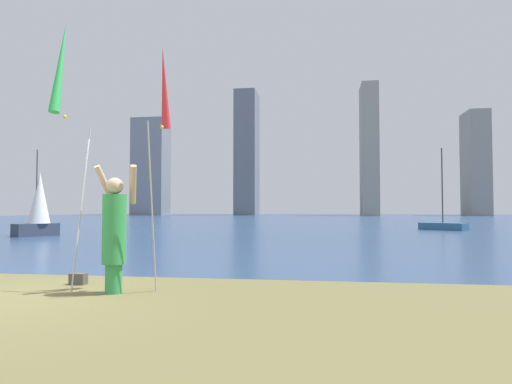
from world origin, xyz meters
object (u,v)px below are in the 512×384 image
bag (78,279)px  kite_flag_right (164,93)px  person (115,230)px  sailboat_3 (443,225)px  sailboat_4 (39,206)px  kite_flag_left (61,72)px

bag → kite_flag_right: bearing=-4.6°
person → sailboat_3: sailboat_3 is taller
person → sailboat_4: 17.33m
person → bag: 1.50m
person → kite_flag_right: size_ratio=0.50×
person → bag: (-0.99, 0.67, -0.90)m
person → kite_flag_right: kite_flag_right is taller
sailboat_4 → person: bearing=-51.9°
sailboat_3 → sailboat_4: sailboat_3 is taller
person → bag: person is taller
person → kite_flag_right: 2.44m
kite_flag_left → bag: 3.53m
bag → sailboat_4: sailboat_4 is taller
kite_flag_left → sailboat_4: (-10.09, 14.21, -1.90)m
kite_flag_left → sailboat_3: sailboat_3 is taller
kite_flag_left → sailboat_3: 26.70m
kite_flag_right → kite_flag_left: bearing=-137.1°
person → sailboat_4: size_ratio=0.48×
person → bag: bearing=131.2°
person → kite_flag_left: size_ratio=0.49×
sailboat_4 → kite_flag_right: bearing=-49.2°
kite_flag_right → sailboat_4: size_ratio=0.95×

